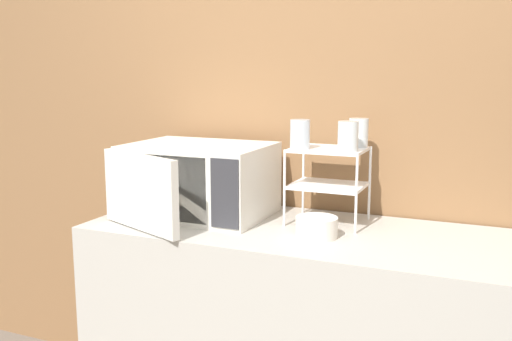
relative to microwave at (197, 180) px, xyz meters
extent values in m
cube|color=olive|center=(0.48, 0.33, 0.22)|extent=(8.00, 0.06, 2.60)
cube|color=silver|center=(0.00, 0.02, 0.00)|extent=(0.57, 0.42, 0.30)
cube|color=#B7B2A8|center=(-0.06, -0.19, 0.00)|extent=(0.41, 0.01, 0.25)
cube|color=#333338|center=(0.23, -0.19, 0.00)|extent=(0.11, 0.01, 0.26)
cube|color=silver|center=(-0.08, -0.29, 0.00)|extent=(0.42, 0.20, 0.28)
cylinder|color=white|center=(0.39, -0.02, 0.00)|extent=(0.01, 0.01, 0.30)
cylinder|color=white|center=(0.67, -0.02, 0.00)|extent=(0.01, 0.01, 0.30)
cylinder|color=white|center=(0.39, 0.21, 0.00)|extent=(0.01, 0.01, 0.30)
cylinder|color=white|center=(0.67, 0.21, 0.00)|extent=(0.01, 0.01, 0.30)
cube|color=white|center=(0.53, 0.10, 0.00)|extent=(0.28, 0.23, 0.01)
cube|color=white|center=(0.53, 0.10, 0.14)|extent=(0.28, 0.23, 0.01)
cylinder|color=silver|center=(0.44, 0.02, 0.21)|extent=(0.08, 0.08, 0.11)
cylinder|color=silver|center=(0.63, 0.17, 0.21)|extent=(0.08, 0.08, 0.11)
cylinder|color=silver|center=(0.62, 0.02, 0.21)|extent=(0.08, 0.08, 0.11)
cylinder|color=silver|center=(0.55, -0.11, -0.14)|extent=(0.08, 0.08, 0.01)
cylinder|color=silver|center=(0.55, -0.11, -0.11)|extent=(0.15, 0.15, 0.07)
camera|label=1|loc=(1.14, -2.02, 0.44)|focal=40.00mm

